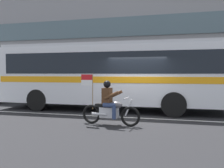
% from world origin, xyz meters
% --- Properties ---
extents(ground_plane, '(60.00, 60.00, 0.00)m').
position_xyz_m(ground_plane, '(0.00, 0.00, 0.00)').
color(ground_plane, black).
extents(sidewalk_curb, '(28.00, 3.80, 0.15)m').
position_xyz_m(sidewalk_curb, '(0.00, 5.10, 0.07)').
color(sidewalk_curb, gray).
rests_on(sidewalk_curb, ground_plane).
extents(lane_center_stripe, '(26.60, 0.14, 0.01)m').
position_xyz_m(lane_center_stripe, '(0.00, -0.60, 0.00)').
color(lane_center_stripe, silver).
rests_on(lane_center_stripe, ground_plane).
extents(transit_bus, '(10.91, 2.72, 3.22)m').
position_xyz_m(transit_bus, '(-1.45, 1.19, 1.88)').
color(transit_bus, silver).
rests_on(transit_bus, ground_plane).
extents(motorcycle_with_rider, '(2.19, 0.64, 1.78)m').
position_xyz_m(motorcycle_with_rider, '(-0.62, -2.15, 0.67)').
color(motorcycle_with_rider, black).
rests_on(motorcycle_with_rider, ground_plane).
extents(fire_hydrant, '(0.22, 0.30, 0.75)m').
position_xyz_m(fire_hydrant, '(-4.61, 4.13, 0.52)').
color(fire_hydrant, '#4C8C3F').
rests_on(fire_hydrant, sidewalk_curb).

